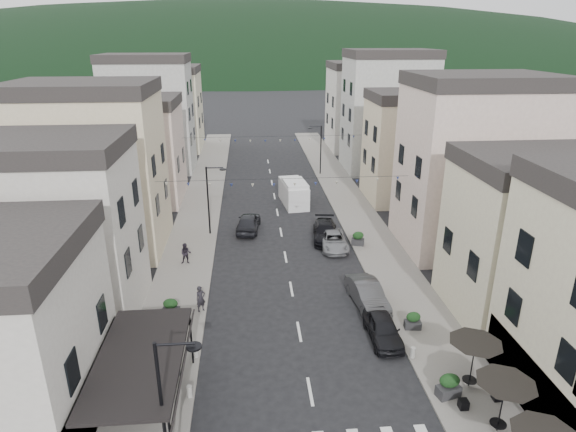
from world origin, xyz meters
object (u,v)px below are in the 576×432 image
pedestrian_a (201,299)px  parked_car_a (383,328)px  parked_car_b (367,294)px  parked_car_e (248,222)px  delivery_van (294,192)px  parked_car_c (334,241)px  pedestrian_b (186,254)px  parked_car_d (325,232)px

pedestrian_a → parked_car_a: bearing=-53.6°
parked_car_b → parked_car_e: bearing=113.0°
parked_car_a → delivery_van: delivery_van is taller
parked_car_b → parked_car_c: 8.87m
parked_car_a → pedestrian_a: (-10.40, 3.65, 0.27)m
parked_car_a → parked_car_e: bearing=113.4°
parked_car_e → parked_car_a: bearing=121.2°
parked_car_b → pedestrian_a: (-10.40, -0.02, 0.21)m
delivery_van → pedestrian_b: size_ratio=3.45×
parked_car_a → parked_car_c: (-0.62, 12.51, -0.07)m
parked_car_b → delivery_van: delivery_van is taller
parked_car_d → parked_car_e: parked_car_e is taller
delivery_van → parked_car_c: bearing=-85.4°
parked_car_e → delivery_van: delivery_van is taller
parked_car_e → parked_car_c: bearing=155.5°
parked_car_b → parked_car_d: 10.62m
parked_car_e → pedestrian_b: 7.87m
parked_car_a → pedestrian_b: (-12.06, 10.38, 0.23)m
parked_car_c → pedestrian_b: (-11.44, -2.14, 0.30)m
delivery_van → parked_car_e: bearing=-131.2°
parked_car_d → pedestrian_a: 14.15m
parked_car_a → pedestrian_b: 15.91m
parked_car_d → pedestrian_b: size_ratio=3.01×
parked_car_b → parked_car_a: bearing=-96.5°
parked_car_b → pedestrian_a: bearing=173.6°
parked_car_c → pedestrian_b: size_ratio=2.77×
parked_car_b → pedestrian_b: 13.80m
pedestrian_b → parked_car_d: bearing=18.1°
parked_car_e → delivery_van: (4.61, 6.69, 0.48)m
parked_car_d → parked_car_e: (-6.38, 2.49, 0.08)m
pedestrian_a → parked_car_d: bearing=14.2°
parked_car_e → parked_car_d: bearing=166.0°
parked_car_c → delivery_van: bearing=102.9°
parked_car_a → pedestrian_b: pedestrian_b is taller
parked_car_a → pedestrian_a: bearing=160.2°
pedestrian_a → delivery_van: bearing=34.7°
pedestrian_b → parked_car_b: bearing=-30.3°
parked_car_a → pedestrian_b: size_ratio=2.52×
parked_car_a → parked_car_c: bearing=92.4°
parked_car_b → pedestrian_b: pedestrian_b is taller
parked_car_a → parked_car_b: size_ratio=0.88×
delivery_van → pedestrian_b: bearing=-132.1°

